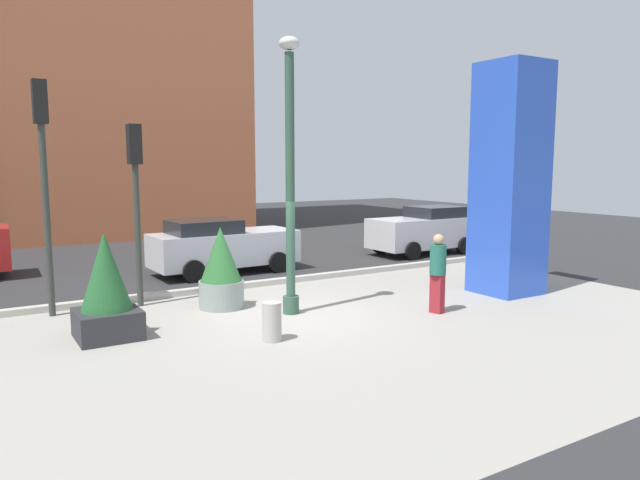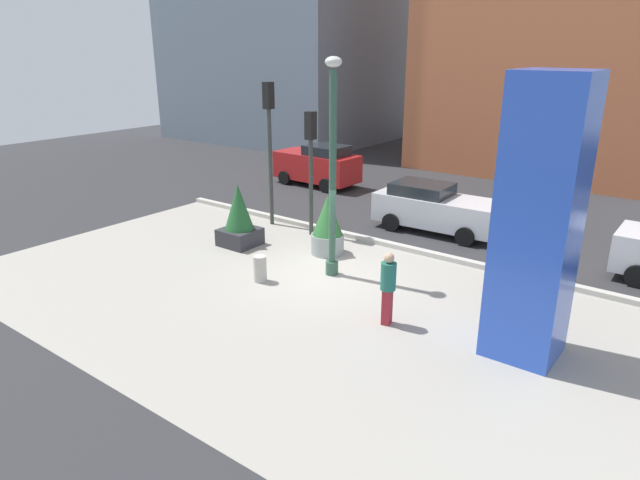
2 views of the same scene
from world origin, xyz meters
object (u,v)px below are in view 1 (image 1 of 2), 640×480
at_px(art_pillar_blue, 510,180).
at_px(car_curb_east, 222,246).
at_px(lamp_post, 290,183).
at_px(pedestrian_by_curb, 438,269).
at_px(car_passing_lane, 424,230).
at_px(traffic_light_far_side, 43,160).
at_px(traffic_light_corner, 136,184).
at_px(concrete_bollard, 272,322).
at_px(potted_plant_mid_plaza, 221,270).
at_px(potted_plant_near_left, 106,291).

bearing_deg(art_pillar_blue, car_curb_east, 128.84).
xyz_separation_m(lamp_post, pedestrian_by_curb, (2.79, -1.67, -1.90)).
relative_size(car_passing_lane, pedestrian_by_curb, 2.25).
xyz_separation_m(traffic_light_far_side, pedestrian_by_curb, (7.34, -4.22, -2.39)).
relative_size(traffic_light_corner, car_passing_lane, 1.05).
height_order(concrete_bollard, traffic_light_corner, traffic_light_corner).
bearing_deg(pedestrian_by_curb, car_curb_east, 107.37).
xyz_separation_m(car_curb_east, pedestrian_by_curb, (2.21, -7.06, 0.16)).
bearing_deg(traffic_light_far_side, potted_plant_mid_plaza, -20.06).
height_order(lamp_post, traffic_light_far_side, lamp_post).
height_order(lamp_post, potted_plant_near_left, lamp_post).
height_order(concrete_bollard, pedestrian_by_curb, pedestrian_by_curb).
height_order(traffic_light_corner, pedestrian_by_curb, traffic_light_corner).
bearing_deg(traffic_light_far_side, traffic_light_corner, -2.57).
height_order(car_curb_east, pedestrian_by_curb, pedestrian_by_curb).
bearing_deg(potted_plant_near_left, traffic_light_far_side, 106.22).
bearing_deg(traffic_light_corner, concrete_bollard, -71.37).
bearing_deg(car_passing_lane, concrete_bollard, -145.24).
relative_size(traffic_light_corner, pedestrian_by_curb, 2.36).
bearing_deg(car_curb_east, lamp_post, -96.17).
xyz_separation_m(potted_plant_near_left, pedestrian_by_curb, (6.65, -1.87, 0.07)).
bearing_deg(traffic_light_far_side, potted_plant_near_left, -73.78).
relative_size(art_pillar_blue, potted_plant_near_left, 2.84).
relative_size(potted_plant_near_left, car_passing_lane, 0.51).
distance_m(car_passing_lane, pedestrian_by_curb, 8.83).
bearing_deg(art_pillar_blue, lamp_post, 169.92).
bearing_deg(lamp_post, car_curb_east, 83.83).
relative_size(lamp_post, pedestrian_by_curb, 3.35).
bearing_deg(concrete_bollard, car_curb_east, 75.03).
distance_m(car_curb_east, pedestrian_by_curb, 7.40).
distance_m(lamp_post, concrete_bollard, 3.26).
relative_size(art_pillar_blue, pedestrian_by_curb, 3.26).
distance_m(lamp_post, traffic_light_corner, 3.63).
relative_size(art_pillar_blue, traffic_light_far_side, 1.15).
bearing_deg(car_curb_east, art_pillar_blue, -51.16).
bearing_deg(pedestrian_by_curb, lamp_post, 149.18).
bearing_deg(car_passing_lane, potted_plant_mid_plaza, -158.08).
distance_m(concrete_bollard, car_curb_east, 7.26).
xyz_separation_m(potted_plant_mid_plaza, car_passing_lane, (9.54, 3.84, -0.02)).
height_order(lamp_post, pedestrian_by_curb, lamp_post).
distance_m(potted_plant_mid_plaza, car_curb_east, 4.43).
distance_m(art_pillar_blue, car_curb_east, 8.49).
relative_size(traffic_light_far_side, car_curb_east, 1.14).
xyz_separation_m(concrete_bollard, traffic_light_corner, (-1.37, 4.07, 2.48)).
xyz_separation_m(traffic_light_corner, car_passing_lane, (11.09, 2.67, -1.98)).
bearing_deg(potted_plant_mid_plaza, car_passing_lane, 21.92).
bearing_deg(traffic_light_corner, car_curb_east, 42.06).
bearing_deg(potted_plant_mid_plaza, concrete_bollard, -93.50).
bearing_deg(art_pillar_blue, car_passing_lane, 66.47).
xyz_separation_m(lamp_post, car_passing_lane, (8.43, 5.13, -2.02)).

